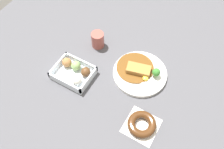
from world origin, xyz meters
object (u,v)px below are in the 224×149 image
object	(u,v)px
curry_plate	(140,73)
coffee_mug	(98,40)
donut_box	(75,72)
chocolate_ring_donut	(142,124)

from	to	relation	value
curry_plate	coffee_mug	xyz separation A→B (m)	(0.26, -0.06, 0.03)
donut_box	chocolate_ring_donut	size ratio (longest dim) A/B	1.33
curry_plate	coffee_mug	world-z (taller)	coffee_mug
curry_plate	donut_box	world-z (taller)	curry_plate
curry_plate	chocolate_ring_donut	distance (m)	0.25
donut_box	coffee_mug	world-z (taller)	coffee_mug
curry_plate	coffee_mug	distance (m)	0.27
coffee_mug	curry_plate	bearing A→B (deg)	167.88
donut_box	chocolate_ring_donut	xyz separation A→B (m)	(-0.38, 0.07, -0.01)
curry_plate	donut_box	size ratio (longest dim) A/B	1.41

